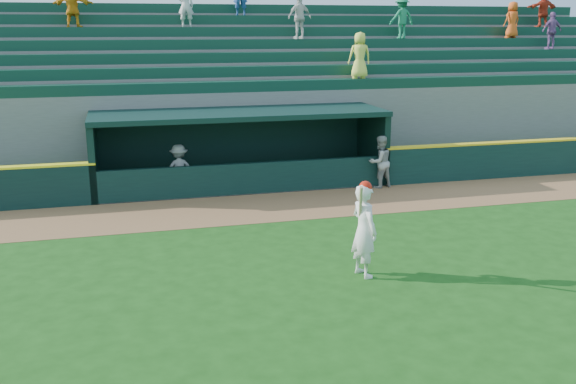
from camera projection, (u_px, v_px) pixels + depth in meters
name	position (u px, v px, depth m)	size (l,w,h in m)	color
ground	(307.00, 267.00, 13.96)	(120.00, 120.00, 0.00)	#174711
warning_track	(259.00, 208.00, 18.55)	(40.00, 3.00, 0.01)	brown
dugout_player_front	(380.00, 162.00, 20.71)	(0.83, 0.64, 1.70)	#A7A7A2
dugout_player_inside	(179.00, 169.00, 20.02)	(1.00, 0.57, 1.54)	gray
dugout	(239.00, 143.00, 21.11)	(9.40, 2.80, 2.46)	slate
stands	(218.00, 97.00, 25.14)	(34.50, 6.25, 7.60)	slate
batter_at_plate	(364.00, 229.00, 13.28)	(0.64, 0.88, 2.06)	white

